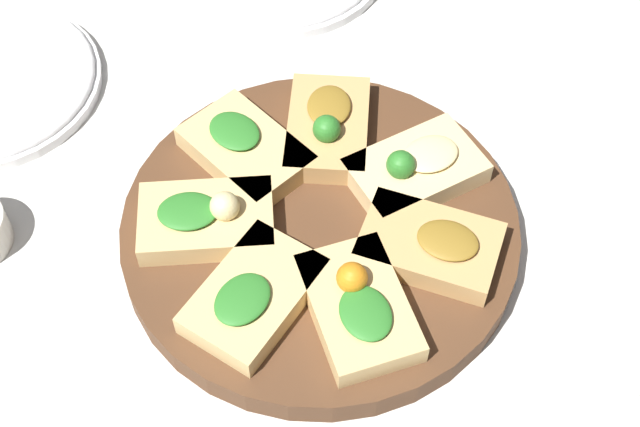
% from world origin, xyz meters
% --- Properties ---
extents(ground_plane, '(3.00, 3.00, 0.00)m').
position_xyz_m(ground_plane, '(0.00, 0.00, 0.00)').
color(ground_plane, silver).
extents(serving_board, '(0.33, 0.33, 0.03)m').
position_xyz_m(serving_board, '(0.00, 0.00, 0.01)').
color(serving_board, '#51331E').
rests_on(serving_board, ground_plane).
extents(focaccia_slice_0, '(0.10, 0.12, 0.04)m').
position_xyz_m(focaccia_slice_0, '(-0.03, -0.09, 0.04)').
color(focaccia_slice_0, '#DBB775').
rests_on(focaccia_slice_0, serving_board).
extents(focaccia_slice_1, '(0.12, 0.13, 0.03)m').
position_xyz_m(focaccia_slice_1, '(0.05, -0.08, 0.04)').
color(focaccia_slice_1, tan).
rests_on(focaccia_slice_1, serving_board).
extents(focaccia_slice_2, '(0.12, 0.08, 0.04)m').
position_xyz_m(focaccia_slice_2, '(0.09, -0.01, 0.04)').
color(focaccia_slice_2, '#E5C689').
rests_on(focaccia_slice_2, serving_board).
extents(focaccia_slice_3, '(0.12, 0.13, 0.04)m').
position_xyz_m(focaccia_slice_3, '(0.06, 0.07, 0.04)').
color(focaccia_slice_3, tan).
rests_on(focaccia_slice_3, serving_board).
extents(focaccia_slice_4, '(0.08, 0.11, 0.03)m').
position_xyz_m(focaccia_slice_4, '(-0.01, 0.09, 0.04)').
color(focaccia_slice_4, '#DBB775').
rests_on(focaccia_slice_4, serving_board).
extents(focaccia_slice_5, '(0.13, 0.12, 0.04)m').
position_xyz_m(focaccia_slice_5, '(-0.08, 0.05, 0.04)').
color(focaccia_slice_5, '#DBB775').
rests_on(focaccia_slice_5, serving_board).
extents(focaccia_slice_6, '(0.12, 0.10, 0.03)m').
position_xyz_m(focaccia_slice_6, '(-0.09, -0.03, 0.04)').
color(focaccia_slice_6, '#DBB775').
rests_on(focaccia_slice_6, serving_board).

